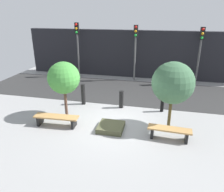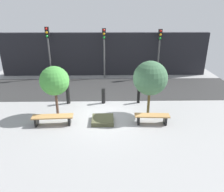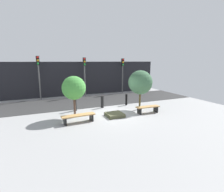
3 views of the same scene
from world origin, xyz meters
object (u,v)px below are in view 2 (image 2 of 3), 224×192
(bench_left, at_px, (53,118))
(tree_behind_left_bench, at_px, (54,81))
(bench_right, at_px, (152,117))
(bollard_center, at_px, (139,96))
(bollard_far_left, at_px, (68,94))
(planter_bed, at_px, (103,120))
(traffic_light_mid_east, at_px, (159,45))
(traffic_light_west, at_px, (48,44))
(traffic_light_mid_west, at_px, (104,44))
(tree_behind_right_bench, at_px, (150,78))
(bollard_left, at_px, (103,96))

(bench_left, relative_size, tree_behind_left_bench, 0.75)
(bench_right, bearing_deg, bench_left, -176.86)
(tree_behind_left_bench, xyz_separation_m, bollard_center, (4.33, 1.45, -1.39))
(bollard_far_left, height_order, bollard_center, bollard_far_left)
(planter_bed, xyz_separation_m, tree_behind_left_bench, (-2.32, 0.80, 1.72))
(bollard_center, xyz_separation_m, traffic_light_mid_east, (2.10, 4.87, 2.10))
(bench_right, bearing_deg, bollard_center, 100.32)
(traffic_light_west, bearing_deg, planter_bed, -59.98)
(bollard_far_left, xyz_separation_m, traffic_light_west, (-2.10, 4.87, 2.10))
(traffic_light_west, bearing_deg, bench_right, -48.69)
(bench_left, xyz_separation_m, traffic_light_west, (-1.80, 7.32, 2.31))
(tree_behind_left_bench, height_order, traffic_light_west, traffic_light_west)
(bollard_center, bearing_deg, bench_right, -82.82)
(tree_behind_left_bench, bearing_deg, traffic_light_mid_west, 69.83)
(planter_bed, xyz_separation_m, tree_behind_right_bench, (2.32, 0.80, 1.83))
(planter_bed, height_order, tree_behind_left_bench, tree_behind_left_bench)
(bollard_left, xyz_separation_m, traffic_light_mid_west, (0.00, 4.87, 2.13))
(tree_behind_right_bench, relative_size, bollard_left, 3.16)
(planter_bed, distance_m, tree_behind_left_bench, 3.00)
(bollard_center, distance_m, traffic_light_mid_east, 5.71)
(bench_left, relative_size, tree_behind_right_bench, 0.69)
(bollard_far_left, height_order, traffic_light_mid_west, traffic_light_mid_west)
(traffic_light_mid_west, relative_size, traffic_light_mid_east, 1.02)
(traffic_light_west, bearing_deg, tree_behind_right_bench, -44.47)
(planter_bed, relative_size, tree_behind_left_bench, 0.41)
(bench_right, relative_size, traffic_light_mid_west, 0.44)
(planter_bed, bearing_deg, bollard_center, 48.21)
(bench_right, distance_m, traffic_light_mid_east, 7.85)
(tree_behind_left_bench, height_order, bollard_center, tree_behind_left_bench)
(tree_behind_right_bench, distance_m, traffic_light_west, 9.05)
(bollard_left, height_order, traffic_light_mid_west, traffic_light_mid_west)
(bollard_far_left, relative_size, bollard_left, 1.24)
(tree_behind_right_bench, height_order, bollard_far_left, tree_behind_right_bench)
(bench_right, relative_size, tree_behind_left_bench, 0.65)
(tree_behind_right_bench, bearing_deg, bench_right, -90.00)
(bollard_far_left, distance_m, bollard_left, 2.01)
(bollard_far_left, bearing_deg, tree_behind_left_bench, -102.05)
(bollard_center, height_order, traffic_light_mid_west, traffic_light_mid_west)
(bollard_center, height_order, traffic_light_west, traffic_light_west)
(bench_left, relative_size, traffic_light_west, 0.50)
(bench_right, height_order, traffic_light_west, traffic_light_west)
(bench_right, distance_m, tree_behind_right_bench, 1.89)
(planter_bed, relative_size, bollard_center, 1.20)
(bollard_far_left, bearing_deg, traffic_light_mid_east, 38.49)
(bench_right, relative_size, bollard_far_left, 1.51)
(tree_behind_left_bench, xyz_separation_m, traffic_light_mid_west, (2.32, 6.32, 0.75))
(tree_behind_left_bench, relative_size, bollard_far_left, 2.34)
(traffic_light_mid_east, bearing_deg, bench_right, -103.78)
(tree_behind_right_bench, bearing_deg, planter_bed, -160.87)
(bench_left, xyz_separation_m, tree_behind_left_bench, (-0.00, 1.00, 1.49))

